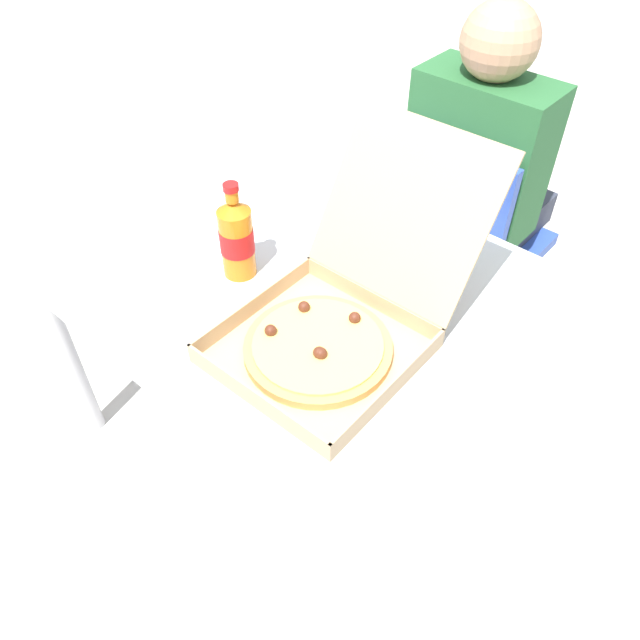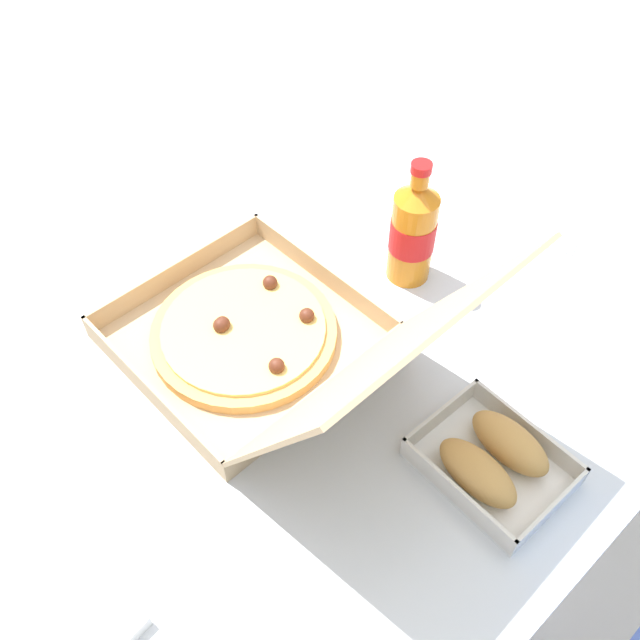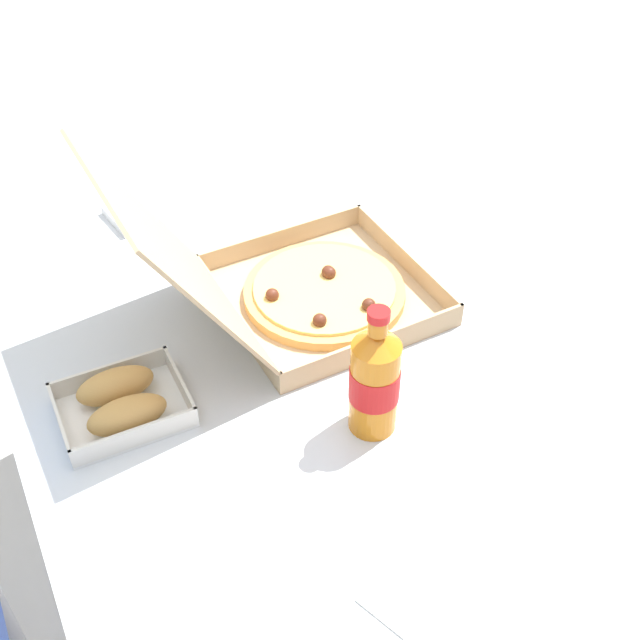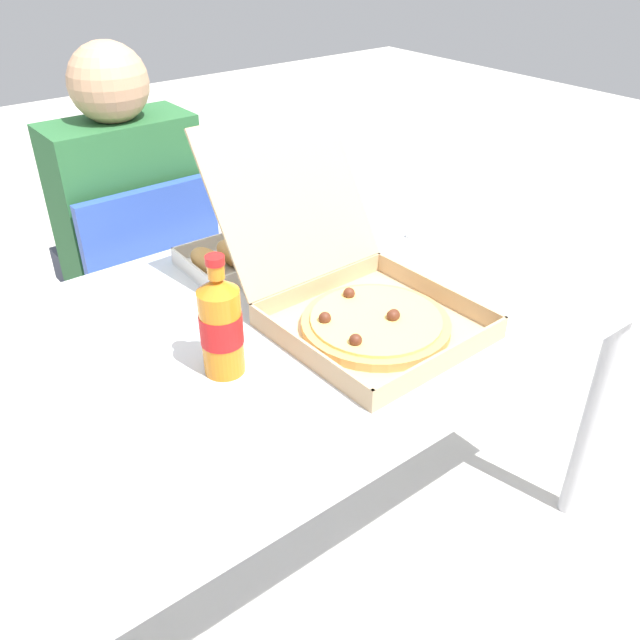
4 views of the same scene
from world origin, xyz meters
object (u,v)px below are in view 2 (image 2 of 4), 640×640
cola_bottle (413,231)px  paper_menu (545,208)px  bread_side_box (493,459)px  napkin_pile (82,628)px  pizza_box_open (265,337)px

cola_bottle → paper_menu: cola_bottle is taller
bread_side_box → cola_bottle: cola_bottle is taller
cola_bottle → napkin_pile: size_ratio=2.04×
pizza_box_open → napkin_pile: bearing=22.2°
bread_side_box → cola_bottle: 0.38m
paper_menu → cola_bottle: bearing=-31.2°
cola_bottle → paper_menu: 0.33m
cola_bottle → pizza_box_open: bearing=-3.7°
bread_side_box → paper_menu: 0.57m
bread_side_box → napkin_pile: size_ratio=1.75×
cola_bottle → napkin_pile: bearing=11.9°
napkin_pile → bread_side_box: bearing=160.4°
bread_side_box → pizza_box_open: bearing=-73.5°
pizza_box_open → napkin_pile: size_ratio=4.89×
pizza_box_open → cola_bottle: 0.30m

